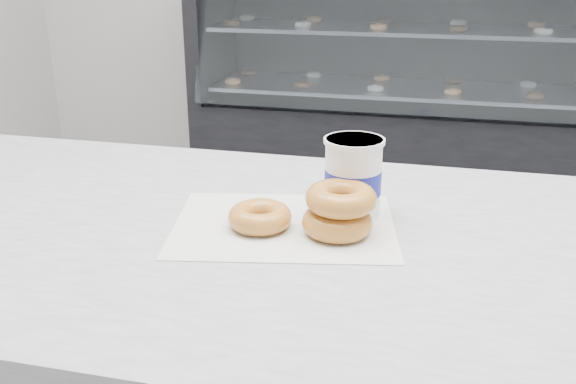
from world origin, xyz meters
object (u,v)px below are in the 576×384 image
Objects in this scene: display_case at (414,104)px; coffee_cup at (353,177)px; donut_single at (260,217)px; donut_stack at (339,210)px.

coffee_cup is at bearing -89.66° from display_case.
display_case reaches higher than donut_single.
display_case is at bearing 87.60° from donut_single.
donut_stack reaches higher than donut_single.
coffee_cup is at bearing 83.82° from donut_stack.
donut_stack is (0.01, -2.71, 0.45)m from display_case.
display_case reaches higher than donut_stack.
display_case is 2.67m from coffee_cup.
display_case is 2.74m from donut_stack.
donut_single is at bearing -135.08° from coffee_cup.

